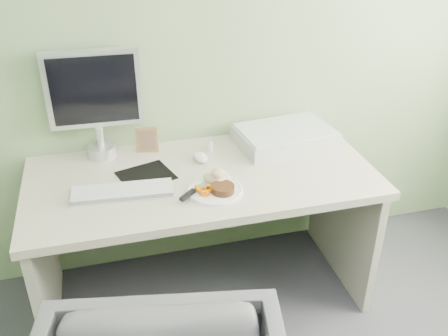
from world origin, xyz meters
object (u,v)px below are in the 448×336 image
object	(u,v)px
desk	(203,207)
plate	(215,191)
monitor	(95,98)
scanner	(285,137)

from	to	relation	value
desk	plate	xyz separation A→B (m)	(0.02, -0.16, 0.19)
monitor	scanner	bearing A→B (deg)	-4.82
desk	plate	distance (m)	0.25
desk	scanner	xyz separation A→B (m)	(0.48, 0.20, 0.22)
plate	monitor	xyz separation A→B (m)	(-0.46, 0.48, 0.29)
desk	plate	bearing A→B (deg)	-82.06
desk	scanner	size ratio (longest dim) A/B	3.34
desk	monitor	world-z (taller)	monitor
plate	scanner	distance (m)	0.59
desk	scanner	bearing A→B (deg)	22.75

